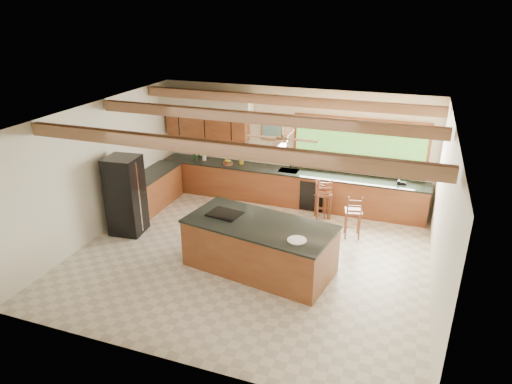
% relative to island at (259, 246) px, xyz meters
% --- Properties ---
extents(ground, '(7.20, 7.20, 0.00)m').
position_rel_island_xyz_m(ground, '(-0.34, 0.38, -0.51)').
color(ground, beige).
rests_on(ground, ground).
extents(room_shell, '(7.27, 6.54, 3.02)m').
position_rel_island_xyz_m(room_shell, '(-0.51, 1.03, 1.71)').
color(room_shell, beige).
rests_on(room_shell, ground).
extents(counter_run, '(7.12, 3.10, 1.26)m').
position_rel_island_xyz_m(counter_run, '(-1.15, 2.90, -0.04)').
color(counter_run, brown).
rests_on(counter_run, ground).
extents(island, '(3.10, 1.85, 1.03)m').
position_rel_island_xyz_m(island, '(0.00, 0.00, 0.00)').
color(island, brown).
rests_on(island, ground).
extents(refrigerator, '(0.78, 0.76, 1.83)m').
position_rel_island_xyz_m(refrigerator, '(-3.39, 0.49, 0.40)').
color(refrigerator, black).
rests_on(refrigerator, ground).
extents(bar_stool_a, '(0.40, 0.40, 1.02)m').
position_rel_island_xyz_m(bar_stool_a, '(0.73, 2.77, 0.09)').
color(bar_stool_a, brown).
rests_on(bar_stool_a, ground).
extents(bar_stool_b, '(0.43, 0.43, 0.96)m').
position_rel_island_xyz_m(bar_stool_b, '(0.69, 2.78, 0.06)').
color(bar_stool_b, brown).
rests_on(bar_stool_b, ground).
extents(bar_stool_c, '(0.49, 0.49, 1.07)m').
position_rel_island_xyz_m(bar_stool_c, '(0.72, 2.69, 0.13)').
color(bar_stool_c, brown).
rests_on(bar_stool_c, ground).
extents(bar_stool_d, '(0.45, 0.45, 1.05)m').
position_rel_island_xyz_m(bar_stool_d, '(1.55, 1.92, 0.11)').
color(bar_stool_d, brown).
rests_on(bar_stool_d, ground).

